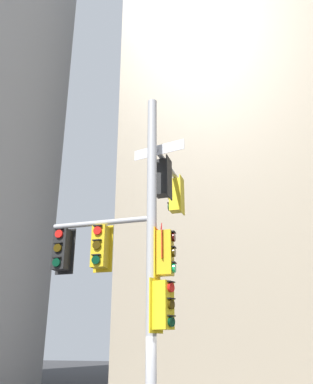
# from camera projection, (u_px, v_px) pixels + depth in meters

# --- Properties ---
(building_mid_block) EXTENTS (15.96, 15.96, 34.03)m
(building_mid_block) POSITION_uv_depth(u_px,v_px,m) (253.00, 144.00, 31.49)
(building_mid_block) COLOR tan
(building_mid_block) RESTS_ON ground
(signal_pole_assembly) EXTENTS (3.35, 2.83, 8.33)m
(signal_pole_assembly) POSITION_uv_depth(u_px,v_px,m) (143.00, 242.00, 9.73)
(signal_pole_assembly) COLOR #B2B2B5
(signal_pole_assembly) RESTS_ON ground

